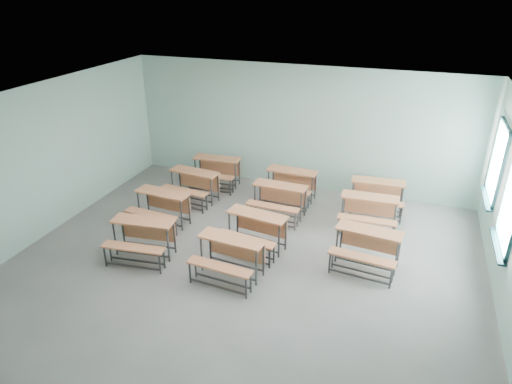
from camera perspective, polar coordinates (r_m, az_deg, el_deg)
room at (r=8.29m, az=-0.95°, el=0.25°), size 9.04×8.04×3.24m
desk_unit_r0c0 at (r=9.30m, az=-14.11°, el=-5.13°), size 1.33×0.97×0.77m
desk_unit_r0c1 at (r=8.47m, az=-3.36°, el=-7.57°), size 1.30×0.93×0.77m
desk_unit_r1c0 at (r=10.40m, az=-11.85°, el=-1.48°), size 1.30×0.92×0.77m
desk_unit_r1c1 at (r=9.26m, az=-0.15°, el=-4.40°), size 1.34×0.99×0.77m
desk_unit_r1c2 at (r=8.96m, az=13.70°, el=-6.34°), size 1.31×0.95×0.77m
desk_unit_r2c0 at (r=11.38m, az=-7.95°, el=1.24°), size 1.32×0.96×0.77m
desk_unit_r2c1 at (r=10.53m, az=2.82°, el=-0.59°), size 1.27×0.88×0.77m
desk_unit_r2c2 at (r=10.27m, az=13.92°, el=-2.05°), size 1.27×0.88×0.77m
desk_unit_r3c0 at (r=12.17m, az=-5.06°, el=3.01°), size 1.29×0.91×0.77m
desk_unit_r3c1 at (r=11.37m, az=4.35°, el=1.38°), size 1.28×0.89×0.77m
desk_unit_r3c2 at (r=11.11m, az=14.93°, el=-0.03°), size 1.29×0.92×0.77m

